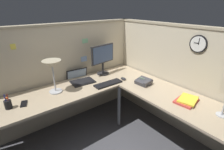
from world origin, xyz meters
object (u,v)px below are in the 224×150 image
Objects in this scene: keyboard at (108,84)px; wall_clock at (198,44)px; book_stack at (187,100)px; cell_phone at (24,104)px; desk_lamp_dome at (52,67)px; monitor at (103,57)px; office_phone at (144,82)px; computer_mouse at (123,79)px; pen_cup at (8,104)px; laptop at (80,79)px.

wall_clock is at bearing -44.66° from keyboard.
cell_phone is at bearing 143.51° from book_stack.
cell_phone is (-0.41, -0.06, -0.36)m from desk_lamp_dome.
monitor reaches higher than cell_phone.
office_phone is 0.71× the size of book_stack.
pen_cup is at bearing 172.38° from computer_mouse.
laptop is (-0.43, 0.01, -0.27)m from monitor.
laptop is 2.83× the size of cell_phone.
computer_mouse is at bearing -0.84° from keyboard.
cell_phone is at bearing 172.28° from keyboard.
pen_cup is at bearing 153.50° from wall_clock.
book_stack is 0.71m from wall_clock.
cell_phone is at bearing 151.88° from wall_clock.
computer_mouse is 1.08m from desk_lamp_dome.
pen_cup is (-1.44, -0.18, -0.24)m from monitor.
computer_mouse is 0.47× the size of office_phone.
book_stack is (1.57, -1.16, 0.02)m from cell_phone.
keyboard is 0.29m from computer_mouse.
monitor reaches higher than office_phone.
desk_lamp_dome is at bearing 165.15° from computer_mouse.
pen_cup is 1.25× the size of cell_phone.
computer_mouse is at bearing 9.53° from cell_phone.
keyboard is at bearing -56.86° from laptop.
monitor reaches higher than book_stack.
pen_cup is 2.37m from wall_clock.
keyboard is 0.97× the size of desk_lamp_dome.
office_phone is 0.66m from book_stack.
computer_mouse is (0.29, -0.01, 0.01)m from keyboard.
monitor is at bearing -1.65° from laptop.
laptop is 0.68m from computer_mouse.
keyboard is 0.53m from office_phone.
wall_clock reaches higher than book_stack.
monitor is at bearing 101.96° from book_stack.
pen_cup is at bearing 162.99° from office_phone.
keyboard is at bearing 115.23° from book_stack.
pen_cup is (-1.55, 0.21, 0.04)m from computer_mouse.
pen_cup is at bearing 173.05° from keyboard.
office_phone reaches higher than computer_mouse.
computer_mouse is 1.14m from wall_clock.
cell_phone is (0.15, -0.01, -0.05)m from pen_cup.
book_stack reaches higher than cell_phone.
computer_mouse is 0.98m from book_stack.
desk_lamp_dome reaches higher than laptop.
cell_phone is 2.24m from wall_clock.
pen_cup is at bearing -165.48° from cell_phone.
monitor is 0.78m from office_phone.
laptop reaches higher than computer_mouse.
office_phone is at bearing -67.04° from computer_mouse.
wall_clock is (2.05, -1.02, 0.59)m from pen_cup.
keyboard is at bearing 133.55° from wall_clock.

